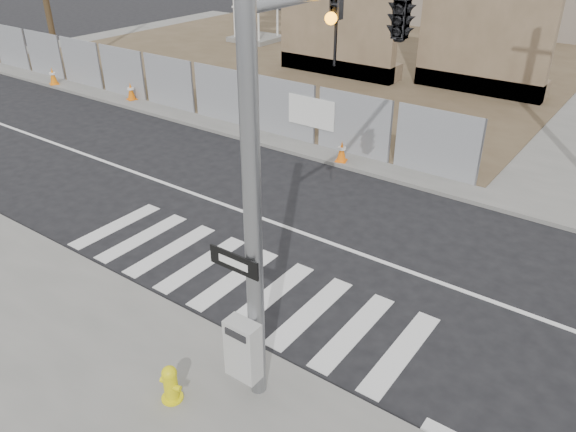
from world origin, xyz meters
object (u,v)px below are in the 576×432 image
Objects in this scene: signal_pole at (357,75)px; traffic_cone_c at (302,128)px; fire_hydrant at (171,383)px; traffic_cone_a at (53,76)px; traffic_cone_d at (342,151)px; traffic_cone_b at (131,91)px.

traffic_cone_c is (-6.07, 7.31, -4.32)m from signal_pole.
traffic_cone_c is (-5.07, 11.07, 0.01)m from fire_hydrant.
signal_pole reaches higher than fire_hydrant.
traffic_cone_a is 13.04m from traffic_cone_c.
traffic_cone_c is at bearing 4.61° from traffic_cone_a.
traffic_cone_a is 15.20m from traffic_cone_d.
traffic_cone_a is at bearing -173.76° from traffic_cone_b.
traffic_cone_c is (8.30, 0.53, -0.01)m from traffic_cone_b.
traffic_cone_b is 10.52m from traffic_cone_d.
signal_pole is 5.81m from fire_hydrant.
traffic_cone_b is (-13.37, 10.53, 0.01)m from fire_hydrant.
traffic_cone_b is 1.06× the size of traffic_cone_d.
traffic_cone_b is (4.70, 0.51, -0.02)m from traffic_cone_a.
traffic_cone_b reaches higher than traffic_cone_c.
traffic_cone_b is at bearing 6.24° from traffic_cone_a.
traffic_cone_b is 8.32m from traffic_cone_c.
signal_pole is at bearing -58.54° from traffic_cone_d.
traffic_cone_a reaches higher than traffic_cone_c.
traffic_cone_c is at bearing 129.68° from signal_pole.
traffic_cone_c is at bearing 99.70° from fire_hydrant.
traffic_cone_d is (-3.86, 6.31, -4.33)m from signal_pole.
fire_hydrant is 10.46m from traffic_cone_d.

